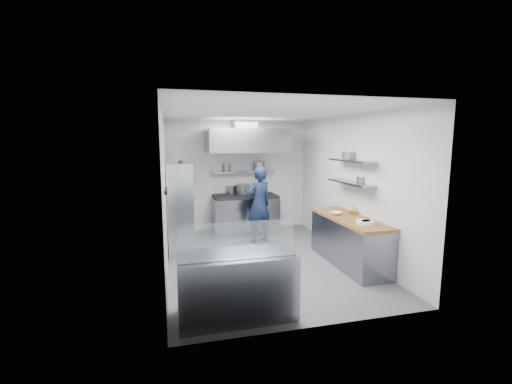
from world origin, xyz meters
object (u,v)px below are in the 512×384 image
object	(u,v)px
gas_range	(245,215)
chef	(259,205)
display_case	(236,285)
wire_rack	(180,209)

from	to	relation	value
gas_range	chef	size ratio (longest dim) A/B	0.92
display_case	wire_rack	bearing A→B (deg)	101.98
chef	display_case	bearing A→B (deg)	50.41
chef	wire_rack	world-z (taller)	wire_rack
chef	wire_rack	distance (m)	1.77
gas_range	display_case	bearing A→B (deg)	-104.00
gas_range	display_case	size ratio (longest dim) A/B	1.07
wire_rack	chef	bearing A→B (deg)	10.29
wire_rack	display_case	xyz separation A→B (m)	(0.61, -2.86, -0.50)
chef	gas_range	bearing A→B (deg)	-102.93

